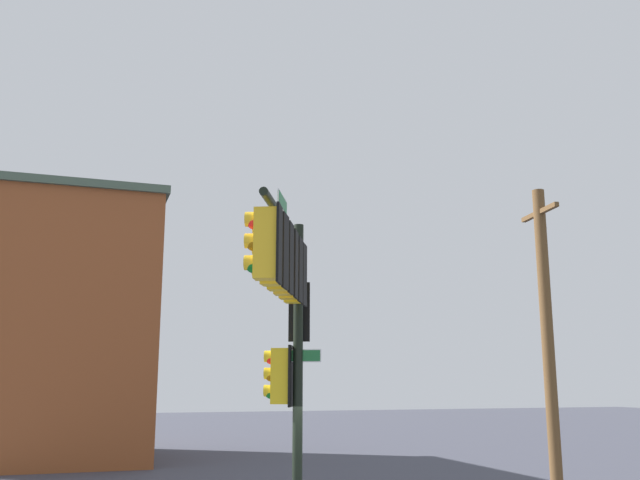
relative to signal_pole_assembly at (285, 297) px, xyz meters
The scene contains 3 objects.
signal_pole_assembly is the anchor object (origin of this frame).
utility_pole 7.99m from the signal_pole_assembly, 108.52° to the left, with size 1.80×0.38×7.91m.
brick_building 18.18m from the signal_pole_assembly, 167.23° to the right, with size 8.83×6.51×10.22m.
Camera 1 is at (13.63, -4.10, 2.96)m, focal length 39.19 mm.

